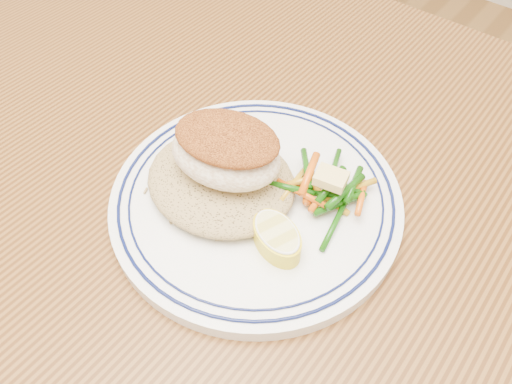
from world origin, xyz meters
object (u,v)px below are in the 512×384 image
object	(u,v)px
dining_table	(234,256)
fish_fillet	(226,150)
plate	(256,199)
rice_pilaf	(221,178)
lemon_wedge	(277,237)
vegetable_pile	(325,188)

from	to	relation	value
dining_table	fish_fillet	bearing A→B (deg)	140.99
dining_table	fish_fillet	world-z (taller)	fish_fillet
plate	fish_fillet	world-z (taller)	fish_fillet
rice_pilaf	lemon_wedge	size ratio (longest dim) A/B	2.23
plate	fish_fillet	size ratio (longest dim) A/B	2.35
rice_pilaf	lemon_wedge	xyz separation A→B (m)	(0.08, -0.02, -0.00)
dining_table	rice_pilaf	bearing A→B (deg)	175.74
plate	vegetable_pile	xyz separation A→B (m)	(0.05, 0.04, 0.02)
rice_pilaf	dining_table	bearing A→B (deg)	-4.26
plate	rice_pilaf	xyz separation A→B (m)	(-0.03, -0.01, 0.02)
lemon_wedge	fish_fillet	bearing A→B (deg)	161.29
dining_table	vegetable_pile	distance (m)	0.15
rice_pilaf	fish_fillet	world-z (taller)	fish_fillet
dining_table	plate	bearing A→B (deg)	35.61
plate	lemon_wedge	world-z (taller)	lemon_wedge
rice_pilaf	fish_fillet	size ratio (longest dim) A/B	1.24
rice_pilaf	lemon_wedge	distance (m)	0.09
dining_table	lemon_wedge	size ratio (longest dim) A/B	22.12
plate	fish_fillet	distance (m)	0.06
dining_table	lemon_wedge	world-z (taller)	lemon_wedge
dining_table	vegetable_pile	xyz separation A→B (m)	(0.07, 0.05, 0.13)
plate	vegetable_pile	distance (m)	0.07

